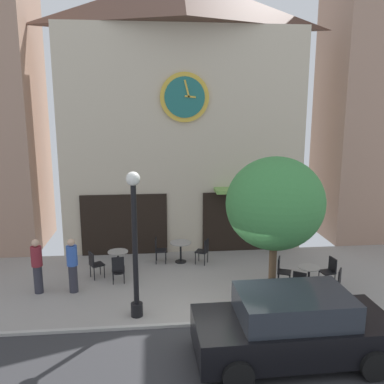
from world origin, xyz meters
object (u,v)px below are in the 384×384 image
Objects in this scene: cafe_chair_facing_wall at (94,263)px; cafe_chair_corner at (282,269)px; street_lamp at (135,245)px; cafe_table_leftmost at (118,258)px; parked_car_black at (293,327)px; cafe_chair_under_awning at (159,248)px; pedestrian_blue at (72,265)px; cafe_table_near_door at (309,275)px; street_tree at (275,204)px; cafe_chair_curbside at (300,283)px; cafe_chair_near_tree at (204,250)px; cafe_chair_mid_row at (118,267)px; cafe_chair_near_lamp at (330,269)px; cafe_table_near_curb at (181,248)px; pedestrian_maroon at (37,265)px; cafe_chair_outer at (336,281)px.

cafe_chair_facing_wall is 5.96m from cafe_chair_corner.
street_lamp is 4.33× the size of cafe_chair_corner.
parked_car_black reaches higher than cafe_table_leftmost.
cafe_chair_under_awning is 6.62m from parked_car_black.
cafe_table_near_door is at bearing -4.54° from pedestrian_blue.
cafe_table_near_door is at bearing 38.51° from street_tree.
street_lamp reaches higher than cafe_table_near_door.
cafe_table_near_door is 0.81× the size of cafe_chair_facing_wall.
cafe_chair_facing_wall is 6.88m from parked_car_black.
cafe_chair_facing_wall is 2.40m from cafe_chair_under_awning.
cafe_chair_facing_wall is 0.54× the size of pedestrian_blue.
street_tree reaches higher than pedestrian_blue.
cafe_chair_curbside is 1.00× the size of cafe_chair_near_tree.
cafe_chair_facing_wall is 1.00× the size of cafe_chair_near_tree.
cafe_chair_near_tree is (2.89, 1.34, 0.00)m from cafe_chair_mid_row.
street_lamp reaches higher than cafe_chair_near_lamp.
cafe_table_near_door is at bearing -35.62° from cafe_table_near_curb.
pedestrian_maroon is 0.39× the size of parked_car_black.
cafe_chair_corner is (5.86, -1.13, 0.00)m from cafe_chair_facing_wall.
street_tree reaches higher than cafe_chair_near_tree.
cafe_chair_corner is 3.82m from parked_car_black.
cafe_chair_outer is 1.00× the size of cafe_chair_near_tree.
pedestrian_maroon is at bearing 171.90° from cafe_chair_outer.
cafe_chair_curbside is 3.87m from cafe_chair_near_tree.
pedestrian_blue is 0.39× the size of parked_car_black.
cafe_chair_mid_row is 1.00× the size of cafe_chair_corner.
cafe_chair_near_lamp reaches higher than cafe_table_near_curb.
cafe_chair_corner is at bearing -1.72° from pedestrian_maroon.
cafe_chair_corner is 0.21× the size of parked_car_black.
pedestrian_maroon is (-3.62, -2.07, 0.33)m from cafe_chair_under_awning.
cafe_chair_curbside is 0.21× the size of parked_car_black.
cafe_chair_near_lamp is 1.00× the size of cafe_chair_curbside.
cafe_chair_near_lamp is (5.90, 1.32, -1.45)m from street_lamp.
street_lamp is at bearing -99.87° from cafe_chair_under_awning.
cafe_chair_outer is at bearing -48.11° from cafe_table_near_door.
cafe_chair_near_lamp is 4.30m from parked_car_black.
street_lamp reaches higher than cafe_chair_under_awning.
cafe_chair_corner is (5.06, -0.67, 0.00)m from cafe_chair_mid_row.
cafe_table_near_curb is 0.79m from cafe_chair_under_awning.
cafe_chair_mid_row is (-5.78, 1.06, 0.04)m from cafe_table_near_door.
parked_car_black reaches higher than cafe_chair_mid_row.
cafe_chair_under_awning is at bearing 51.44° from cafe_chair_mid_row.
street_tree is 7.16m from pedestrian_maroon.
cafe_table_near_door is at bearing -162.71° from cafe_chair_near_lamp.
cafe_table_near_curb is 3.74m from cafe_chair_corner.
cafe_chair_outer is at bearing -38.34° from cafe_chair_corner.
pedestrian_maroon is (-7.60, 1.27, 0.33)m from cafe_chair_curbside.
pedestrian_maroon reaches higher than cafe_chair_near_tree.
parked_car_black is at bearing -32.62° from street_lamp.
cafe_chair_mid_row is 5.54m from cafe_chair_curbside.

